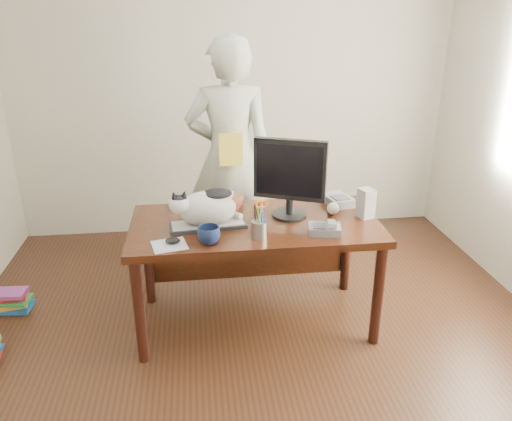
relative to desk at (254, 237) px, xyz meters
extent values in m
plane|color=black|center=(0.00, -0.68, -0.60)|extent=(4.50, 4.50, 0.00)
plane|color=beige|center=(0.00, 1.57, 0.75)|extent=(4.00, 0.00, 4.00)
cube|color=black|center=(0.00, -0.08, 0.12)|extent=(1.60, 0.80, 0.05)
cylinder|color=black|center=(-0.74, -0.42, -0.25)|extent=(0.07, 0.07, 0.70)
cylinder|color=black|center=(0.74, -0.42, -0.25)|extent=(0.07, 0.07, 0.70)
cylinder|color=black|center=(-0.74, 0.26, -0.25)|extent=(0.07, 0.07, 0.70)
cylinder|color=black|center=(0.74, 0.26, -0.25)|extent=(0.07, 0.07, 0.70)
cube|color=black|center=(0.00, 0.28, -0.20)|extent=(1.45, 0.03, 0.50)
cube|color=black|center=(-0.31, -0.12, 0.16)|extent=(0.50, 0.23, 0.02)
cube|color=#B2B2B7|center=(-0.31, -0.12, 0.17)|extent=(0.46, 0.20, 0.01)
ellipsoid|color=silver|center=(-0.31, -0.12, 0.27)|extent=(0.38, 0.26, 0.22)
ellipsoid|color=silver|center=(-0.47, -0.16, 0.32)|extent=(0.15, 0.14, 0.12)
ellipsoid|color=black|center=(-0.47, -0.16, 0.36)|extent=(0.10, 0.09, 0.05)
cone|color=black|center=(-0.50, -0.17, 0.39)|extent=(0.07, 0.07, 0.08)
cone|color=black|center=(-0.44, -0.17, 0.39)|extent=(0.07, 0.06, 0.08)
ellipsoid|color=black|center=(-0.24, -0.11, 0.37)|extent=(0.21, 0.17, 0.05)
cylinder|color=silver|center=(-0.14, -0.05, 0.20)|extent=(0.12, 0.14, 0.05)
cylinder|color=black|center=(0.24, -0.01, 0.16)|extent=(0.30, 0.30, 0.02)
cylinder|color=black|center=(0.24, -0.01, 0.22)|extent=(0.06, 0.06, 0.10)
cube|color=black|center=(0.23, -0.03, 0.48)|extent=(0.45, 0.23, 0.39)
cube|color=black|center=(0.22, -0.06, 0.48)|extent=(0.39, 0.17, 0.33)
cylinder|color=#97969B|center=(0.00, -0.31, 0.20)|extent=(0.12, 0.12, 0.11)
cylinder|color=black|center=(-0.03, -0.31, 0.29)|extent=(0.02, 0.04, 0.16)
cylinder|color=#0C3FB0|center=(0.01, -0.32, 0.29)|extent=(0.02, 0.04, 0.16)
cylinder|color=#AB1819|center=(-0.01, -0.29, 0.29)|extent=(0.02, 0.04, 0.16)
cylinder|color=#1B8A1F|center=(-0.01, -0.33, 0.29)|extent=(0.03, 0.03, 0.16)
cylinder|color=#B5B5BA|center=(0.00, -0.32, 0.30)|extent=(0.02, 0.02, 0.12)
cylinder|color=#B5B5BA|center=(0.01, -0.31, 0.30)|extent=(0.01, 0.03, 0.12)
torus|color=#E05B0B|center=(-0.01, -0.32, 0.36)|extent=(0.05, 0.03, 0.05)
torus|color=#E05B0B|center=(0.02, -0.31, 0.36)|extent=(0.05, 0.03, 0.05)
cube|color=#A8ADB4|center=(-0.54, -0.36, 0.15)|extent=(0.23, 0.21, 0.00)
ellipsoid|color=black|center=(-0.52, -0.34, 0.17)|extent=(0.10, 0.07, 0.04)
imported|color=#0E1838|center=(-0.31, -0.36, 0.20)|extent=(0.19, 0.19, 0.11)
cube|color=#5D5D62|center=(0.40, -0.30, 0.17)|extent=(0.22, 0.18, 0.05)
cube|color=#3F3F42|center=(0.37, -0.31, 0.20)|extent=(0.09, 0.11, 0.01)
cube|color=#B5B5BA|center=(0.45, -0.30, 0.21)|extent=(0.08, 0.17, 0.06)
cube|color=#959598|center=(0.73, -0.09, 0.25)|extent=(0.11, 0.12, 0.20)
sphere|color=silver|center=(0.53, -0.01, 0.19)|extent=(0.08, 0.08, 0.08)
cube|color=#4B1416|center=(-0.19, 0.23, 0.17)|extent=(0.29, 0.25, 0.04)
cube|color=#512F1B|center=(-0.18, 0.22, 0.20)|extent=(0.28, 0.25, 0.03)
cube|color=white|center=(-0.20, 0.23, 0.23)|extent=(0.18, 0.16, 0.02)
cube|color=#5D5D62|center=(0.62, 0.16, 0.18)|extent=(0.20, 0.24, 0.06)
cube|color=#3F3F42|center=(0.62, 0.13, 0.21)|extent=(0.13, 0.13, 0.01)
imported|color=silver|center=(-0.10, 0.78, 0.34)|extent=(0.71, 0.50, 1.88)
cube|color=gold|center=(-0.10, 0.61, 0.45)|extent=(0.18, 0.12, 0.25)
cube|color=#185094|center=(-1.72, 0.27, -0.59)|extent=(0.25, 0.19, 0.03)
cube|color=orange|center=(-1.73, 0.28, -0.55)|extent=(0.22, 0.19, 0.03)
cube|color=#257D34|center=(-1.71, 0.27, -0.52)|extent=(0.24, 0.19, 0.03)
cube|color=#AD1A18|center=(-1.72, 0.28, -0.49)|extent=(0.21, 0.16, 0.03)
cube|color=#743078|center=(-1.73, 0.27, -0.46)|extent=(0.22, 0.17, 0.03)
camera|label=1|loc=(-0.36, -3.02, 1.43)|focal=35.00mm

